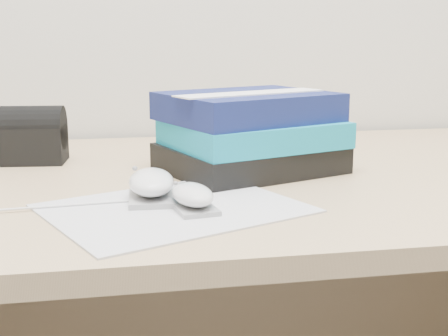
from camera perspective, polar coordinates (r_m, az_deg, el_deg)
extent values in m
cube|color=tan|center=(1.07, 4.97, -1.10)|extent=(1.60, 0.80, 0.03)
cube|color=tan|center=(1.53, 0.85, -11.22)|extent=(1.52, 0.03, 0.35)
cube|color=#9D9EA6|center=(0.83, -4.60, -3.70)|extent=(0.39, 0.35, 0.00)
cube|color=#949396|center=(0.88, -6.64, -2.57)|extent=(0.07, 0.12, 0.01)
ellipsoid|color=white|center=(0.87, -6.67, -1.27)|extent=(0.07, 0.12, 0.03)
ellipsoid|color=gray|center=(0.87, -8.15, -0.03)|extent=(0.01, 0.01, 0.01)
cube|color=gray|center=(0.83, -2.89, -3.54)|extent=(0.06, 0.10, 0.01)
ellipsoid|color=silver|center=(0.82, -2.90, -2.42)|extent=(0.06, 0.10, 0.03)
ellipsoid|color=gray|center=(0.81, -4.45, -1.39)|extent=(0.01, 0.01, 0.01)
cylinder|color=silver|center=(0.86, -16.83, -3.48)|extent=(0.25, 0.03, 0.00)
cube|color=black|center=(1.06, 2.36, 0.92)|extent=(0.33, 0.30, 0.04)
cube|color=#108AAE|center=(1.05, 2.69, 3.20)|extent=(0.32, 0.28, 0.04)
cube|color=navy|center=(1.05, 2.20, 5.64)|extent=(0.32, 0.29, 0.05)
cube|color=white|center=(1.02, 2.50, 6.85)|extent=(0.27, 0.15, 0.00)
cube|color=black|center=(1.18, -17.12, 2.09)|extent=(0.12, 0.09, 0.07)
cylinder|color=black|center=(1.17, -17.21, 3.51)|extent=(0.12, 0.09, 0.08)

